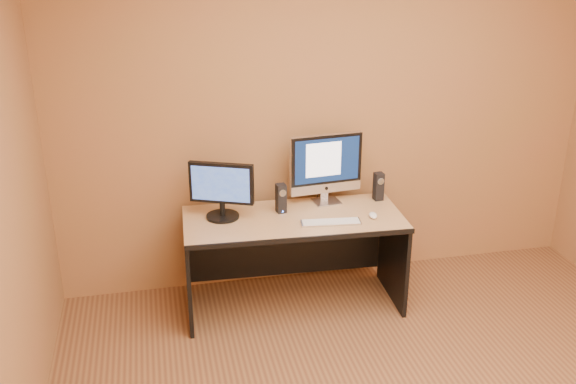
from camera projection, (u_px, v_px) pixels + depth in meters
name	position (u px, v px, depth m)	size (l,w,h in m)	color
walls	(455.00, 225.00, 2.81)	(4.00, 4.00, 2.60)	#915B3A
desk	(293.00, 262.00, 4.51)	(1.50, 0.66, 0.69)	tan
imac	(327.00, 169.00, 4.53)	(0.53, 0.20, 0.51)	#BCBBC0
second_monitor	(222.00, 191.00, 4.31)	(0.45, 0.22, 0.39)	black
speaker_left	(281.00, 198.00, 4.43)	(0.06, 0.07, 0.21)	black
speaker_right	(378.00, 186.00, 4.64)	(0.06, 0.07, 0.21)	black
keyboard	(331.00, 222.00, 4.29)	(0.40, 0.11, 0.02)	#B9B9BD
mouse	(373.00, 215.00, 4.37)	(0.05, 0.10, 0.03)	white
cable_a	(329.00, 198.00, 4.69)	(0.01, 0.01, 0.21)	black
cable_b	(317.00, 198.00, 4.69)	(0.01, 0.01, 0.17)	black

